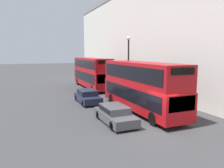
# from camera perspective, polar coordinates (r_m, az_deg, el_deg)

# --- Properties ---
(ground_plane) EXTENTS (200.00, 200.00, 0.00)m
(ground_plane) POSITION_cam_1_polar(r_m,az_deg,el_deg) (15.21, 10.81, -11.68)
(ground_plane) COLOR #38383A
(bus_leading) EXTENTS (2.59, 10.76, 4.33)m
(bus_leading) POSITION_cam_1_polar(r_m,az_deg,el_deg) (19.20, 7.53, -0.12)
(bus_leading) COLOR #A80F14
(bus_leading) RESTS_ON ground
(bus_second_in_queue) EXTENTS (2.59, 11.08, 4.37)m
(bus_second_in_queue) POSITION_cam_1_polar(r_m,az_deg,el_deg) (32.13, -5.30, 3.25)
(bus_second_in_queue) COLOR #A80F14
(bus_second_in_queue) RESTS_ON ground
(car_dark_sedan) EXTENTS (1.81, 4.40, 1.29)m
(car_dark_sedan) POSITION_cam_1_polar(r_m,az_deg,el_deg) (16.17, 0.75, -7.76)
(car_dark_sedan) COLOR #47474C
(car_dark_sedan) RESTS_ON ground
(car_hatchback) EXTENTS (1.87, 4.23, 1.36)m
(car_hatchback) POSITION_cam_1_polar(r_m,az_deg,el_deg) (22.64, -6.42, -3.13)
(car_hatchback) COLOR #1E2338
(car_hatchback) RESTS_ON ground
(street_lamp) EXTENTS (0.44, 0.44, 7.01)m
(street_lamp) POSITION_cam_1_polar(r_m,az_deg,el_deg) (25.57, 4.31, 6.24)
(street_lamp) COLOR black
(street_lamp) RESTS_ON ground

